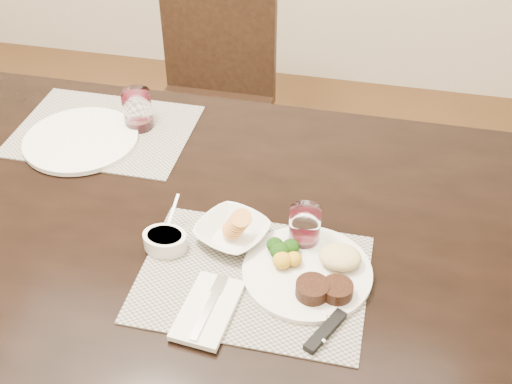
% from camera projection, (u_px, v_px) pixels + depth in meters
% --- Properties ---
extents(dining_table, '(2.00, 1.00, 0.75)m').
position_uv_depth(dining_table, '(106.00, 227.00, 1.54)').
color(dining_table, black).
rests_on(dining_table, ground).
extents(chair_far, '(0.42, 0.42, 0.90)m').
position_uv_depth(chair_far, '(213.00, 90.00, 2.35)').
color(chair_far, black).
rests_on(chair_far, ground).
extents(placemat_near, '(0.46, 0.34, 0.00)m').
position_uv_depth(placemat_near, '(253.00, 278.00, 1.30)').
color(placemat_near, gray).
rests_on(placemat_near, dining_table).
extents(placemat_far, '(0.46, 0.34, 0.00)m').
position_uv_depth(placemat_far, '(104.00, 131.00, 1.71)').
color(placemat_far, gray).
rests_on(placemat_far, dining_table).
extents(dinner_plate, '(0.26, 0.26, 0.05)m').
position_uv_depth(dinner_plate, '(313.00, 271.00, 1.29)').
color(dinner_plate, silver).
rests_on(dinner_plate, placemat_near).
extents(napkin_fork, '(0.11, 0.18, 0.02)m').
position_uv_depth(napkin_fork, '(208.00, 310.00, 1.23)').
color(napkin_fork, white).
rests_on(napkin_fork, placemat_near).
extents(steak_knife, '(0.09, 0.26, 0.01)m').
position_uv_depth(steak_knife, '(328.00, 318.00, 1.21)').
color(steak_knife, white).
rests_on(steak_knife, placemat_near).
extents(cracker_bowl, '(0.19, 0.19, 0.07)m').
position_uv_depth(cracker_bowl, '(232.00, 232.00, 1.37)').
color(cracker_bowl, silver).
rests_on(cracker_bowl, placemat_near).
extents(sauce_ramekin, '(0.09, 0.14, 0.07)m').
position_uv_depth(sauce_ramekin, '(165.00, 240.00, 1.35)').
color(sauce_ramekin, silver).
rests_on(sauce_ramekin, placemat_near).
extents(wine_glass_near, '(0.07, 0.07, 0.09)m').
position_uv_depth(wine_glass_near, '(305.00, 229.00, 1.35)').
color(wine_glass_near, white).
rests_on(wine_glass_near, placemat_near).
extents(far_plate, '(0.29, 0.29, 0.01)m').
position_uv_depth(far_plate, '(81.00, 140.00, 1.66)').
color(far_plate, silver).
rests_on(far_plate, placemat_far).
extents(wine_glass_far, '(0.08, 0.08, 0.11)m').
position_uv_depth(wine_glass_far, '(138.00, 111.00, 1.69)').
color(wine_glass_far, white).
rests_on(wine_glass_far, placemat_far).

